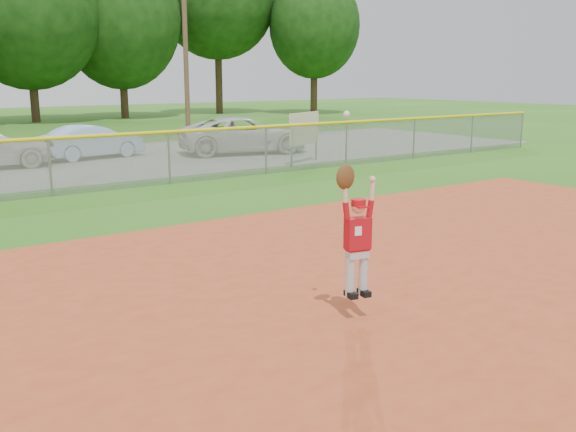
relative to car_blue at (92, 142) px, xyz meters
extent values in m
plane|color=#2C6216|center=(-3.45, -16.90, -0.65)|extent=(120.00, 120.00, 0.00)
cube|color=#A23C1D|center=(-3.45, -19.90, -0.63)|extent=(24.00, 16.00, 0.04)
cube|color=slate|center=(-3.45, -0.90, -0.64)|extent=(44.00, 10.00, 0.03)
imported|color=#9BBDE7|center=(0.00, 0.00, 0.00)|extent=(3.94, 1.94, 1.24)
imported|color=silver|center=(5.48, -1.88, 0.09)|extent=(5.59, 3.65, 1.43)
cylinder|color=gray|center=(4.83, -6.04, 0.03)|extent=(0.07, 0.07, 1.35)
cylinder|color=gray|center=(6.48, -5.29, 0.03)|extent=(0.07, 0.07, 1.35)
cube|color=#F1EBC5|center=(5.65, -5.66, 0.59)|extent=(1.87, 0.89, 1.13)
cube|color=gray|center=(-3.45, -6.90, 0.10)|extent=(40.00, 0.03, 1.50)
cylinder|color=yellow|center=(-3.45, -6.90, 0.85)|extent=(40.00, 0.10, 0.10)
cylinder|color=gray|center=(-3.45, -6.90, 0.10)|extent=(0.06, 0.06, 1.50)
cylinder|color=gray|center=(-0.12, -6.90, 0.10)|extent=(0.06, 0.06, 1.50)
cylinder|color=gray|center=(3.21, -6.90, 0.10)|extent=(0.06, 0.06, 1.50)
cylinder|color=gray|center=(6.55, -6.90, 0.10)|extent=(0.06, 0.06, 1.50)
cylinder|color=gray|center=(9.88, -6.90, 0.10)|extent=(0.06, 0.06, 1.50)
cylinder|color=gray|center=(13.21, -6.90, 0.10)|extent=(0.06, 0.06, 1.50)
cylinder|color=gray|center=(16.55, -6.90, 0.10)|extent=(0.06, 0.06, 1.50)
cylinder|color=#4C3823|center=(6.55, 5.10, 3.85)|extent=(0.24, 0.24, 9.00)
cylinder|color=#422D1C|center=(3.46, 21.45, 1.79)|extent=(0.56, 0.56, 4.89)
ellipsoid|color=#193F0F|center=(3.46, 21.45, 6.57)|extent=(9.41, 9.41, 10.28)
cylinder|color=#422D1C|center=(9.98, 22.12, 1.74)|extent=(0.56, 0.56, 4.78)
ellipsoid|color=#193F0F|center=(9.98, 22.12, 6.41)|extent=(8.62, 8.62, 10.06)
cylinder|color=#422D1C|center=(18.47, 23.04, 2.34)|extent=(0.56, 0.56, 5.99)
ellipsoid|color=#193F0F|center=(18.47, 23.04, 8.20)|extent=(9.18, 9.18, 9.14)
cylinder|color=#422D1C|center=(24.58, 18.25, 1.70)|extent=(0.56, 0.56, 4.69)
ellipsoid|color=#193F0F|center=(24.58, 18.25, 6.28)|extent=(7.23, 7.23, 8.32)
cylinder|color=silver|center=(-2.84, -17.94, -0.06)|extent=(0.14, 0.14, 0.52)
cylinder|color=silver|center=(-2.66, -17.98, -0.06)|extent=(0.14, 0.14, 0.52)
cube|color=black|center=(-2.85, -17.97, -0.28)|extent=(0.15, 0.23, 0.07)
cube|color=black|center=(-2.66, -18.01, -0.28)|extent=(0.15, 0.23, 0.07)
cube|color=silver|center=(-2.75, -17.96, 0.23)|extent=(0.30, 0.20, 0.10)
cube|color=maroon|center=(-2.75, -17.96, 0.30)|extent=(0.31, 0.22, 0.04)
cube|color=#AB0C17|center=(-2.75, -17.96, 0.50)|extent=(0.34, 0.23, 0.40)
cube|color=white|center=(-2.81, -18.04, 0.55)|extent=(0.09, 0.03, 0.12)
sphere|color=beige|center=(-2.75, -17.96, 0.84)|extent=(0.21, 0.21, 0.18)
cylinder|color=#B50B12|center=(-2.75, -17.96, 0.89)|extent=(0.22, 0.22, 0.08)
cube|color=#B50B12|center=(-2.77, -18.05, 0.85)|extent=(0.16, 0.13, 0.02)
cylinder|color=#AB0C17|center=(-2.91, -17.92, 0.80)|extent=(0.12, 0.09, 0.22)
cylinder|color=beige|center=(-2.93, -17.92, 1.02)|extent=(0.09, 0.08, 0.23)
ellipsoid|color=#4C2D14|center=(-2.93, -17.92, 1.22)|extent=(0.29, 0.18, 0.31)
sphere|color=white|center=(-2.93, -17.92, 1.97)|extent=(0.10, 0.10, 0.08)
cylinder|color=#AB0C17|center=(-2.58, -18.00, 0.80)|extent=(0.12, 0.09, 0.22)
cylinder|color=beige|center=(-2.56, -18.00, 1.02)|extent=(0.09, 0.08, 0.23)
sphere|color=beige|center=(-2.56, -18.00, 1.17)|extent=(0.10, 0.10, 0.08)
camera|label=1|loc=(-7.96, -23.77, 2.42)|focal=40.00mm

